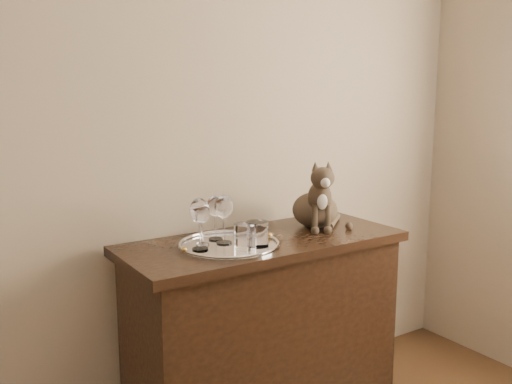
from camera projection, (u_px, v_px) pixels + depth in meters
wall_back at (92, 119)px, 2.23m from camera, size 4.00×0.10×2.70m
sideboard at (263, 334)px, 2.46m from camera, size 1.20×0.50×0.85m
tray at (229, 246)px, 2.26m from camera, size 0.40×0.40×0.01m
wine_glass_a at (202, 224)px, 2.24m from camera, size 0.06×0.06×0.17m
wine_glass_b at (215, 218)px, 2.32m from camera, size 0.07×0.07×0.18m
wine_glass_c at (200, 224)px, 2.17m from camera, size 0.08×0.08×0.20m
wine_glass_d at (224, 219)px, 2.26m from camera, size 0.07×0.07×0.20m
tumbler_a at (257, 234)px, 2.23m from camera, size 0.09×0.09×0.10m
tumbler_b at (245, 237)px, 2.19m from camera, size 0.09×0.09×0.10m
cat at (315, 193)px, 2.56m from camera, size 0.40×0.39×0.31m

